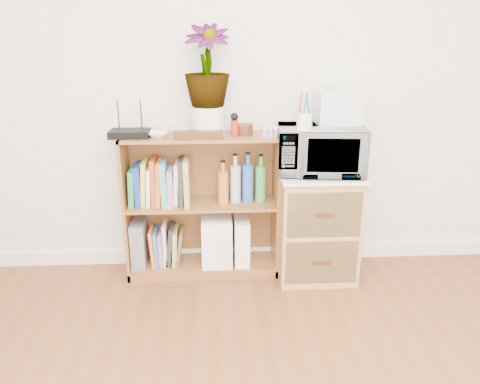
{
  "coord_description": "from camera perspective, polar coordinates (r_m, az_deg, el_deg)",
  "views": [
    {
      "loc": [
        -0.26,
        -0.81,
        1.56
      ],
      "look_at": [
        -0.11,
        1.95,
        0.62
      ],
      "focal_mm": 35.0,
      "sensor_mm": 36.0,
      "label": 1
    }
  ],
  "objects": [
    {
      "name": "skirting_board",
      "position": [
        3.41,
        1.53,
        -7.47
      ],
      "size": [
        4.0,
        0.02,
        0.1
      ],
      "primitive_type": "cube",
      "color": "white",
      "rests_on": "ground"
    },
    {
      "name": "small_appliance",
      "position": [
        3.05,
        11.82,
        10.09
      ],
      "size": [
        0.27,
        0.22,
        0.21
      ],
      "primitive_type": "cube",
      "color": "silver",
      "rests_on": "microwave"
    },
    {
      "name": "bookshelf",
      "position": [
        3.11,
        -4.63,
        -1.72
      ],
      "size": [
        1.0,
        0.3,
        0.95
      ],
      "primitive_type": "cube",
      "color": "brown",
      "rests_on": "ground"
    },
    {
      "name": "magazine_holder_mid",
      "position": [
        3.19,
        -1.96,
        -5.78
      ],
      "size": [
        0.1,
        0.26,
        0.33
      ],
      "primitive_type": "cube",
      "color": "white",
      "rests_on": "bookshelf"
    },
    {
      "name": "wooden_bowl",
      "position": [
        2.98,
        0.47,
        7.63
      ],
      "size": [
        0.11,
        0.11,
        0.07
      ],
      "primitive_type": "cylinder",
      "color": "#351A0E",
      "rests_on": "bookshelf"
    },
    {
      "name": "paint_jars",
      "position": [
        2.9,
        3.7,
        7.15
      ],
      "size": [
        0.11,
        0.04,
        0.06
      ],
      "primitive_type": "cube",
      "color": "pink",
      "rests_on": "bookshelf"
    },
    {
      "name": "plant_pot",
      "position": [
        2.98,
        -3.91,
        8.66
      ],
      "size": [
        0.21,
        0.21,
        0.18
      ],
      "primitive_type": "cylinder",
      "color": "silver",
      "rests_on": "bookshelf"
    },
    {
      "name": "magazine_holder_right",
      "position": [
        3.2,
        0.19,
        -5.87
      ],
      "size": [
        0.1,
        0.25,
        0.31
      ],
      "primitive_type": "cube",
      "color": "white",
      "rests_on": "bookshelf"
    },
    {
      "name": "trinket_box",
      "position": [
        2.87,
        -5.09,
        6.94
      ],
      "size": [
        0.3,
        0.08,
        0.05
      ],
      "primitive_type": "cube",
      "color": "#39230F",
      "rests_on": "bookshelf"
    },
    {
      "name": "potted_plant",
      "position": [
        2.94,
        -4.06,
        15.11
      ],
      "size": [
        0.28,
        0.28,
        0.49
      ],
      "primitive_type": "imported",
      "color": "#38732E",
      "rests_on": "plant_pot"
    },
    {
      "name": "wicker_unit",
      "position": [
        3.15,
        9.18,
        -4.04
      ],
      "size": [
        0.5,
        0.45,
        0.7
      ],
      "primitive_type": "cube",
      "color": "#9E7542",
      "rests_on": "ground"
    },
    {
      "name": "liquor_bottles",
      "position": [
        3.06,
        1.73,
        1.53
      ],
      "size": [
        0.47,
        0.07,
        0.32
      ],
      "color": "#BA6A22",
      "rests_on": "bookshelf"
    },
    {
      "name": "file_box",
      "position": [
        3.24,
        -12.13,
        -6.0
      ],
      "size": [
        0.09,
        0.25,
        0.31
      ],
      "primitive_type": "cube",
      "color": "slate",
      "rests_on": "bookshelf"
    },
    {
      "name": "kokeshi_doll",
      "position": [
        2.93,
        -0.68,
        7.76
      ],
      "size": [
        0.04,
        0.04,
        0.1
      ],
      "primitive_type": "cylinder",
      "color": "#A11F13",
      "rests_on": "bookshelf"
    },
    {
      "name": "lower_books",
      "position": [
        3.23,
        -8.96,
        -6.42
      ],
      "size": [
        0.23,
        0.19,
        0.3
      ],
      "color": "orange",
      "rests_on": "bookshelf"
    },
    {
      "name": "magazine_holder_left",
      "position": [
        3.19,
        -3.71,
        -5.82
      ],
      "size": [
        0.1,
        0.26,
        0.33
      ],
      "primitive_type": "cube",
      "color": "white",
      "rests_on": "bookshelf"
    },
    {
      "name": "white_bowl",
      "position": [
        2.96,
        -9.94,
        6.92
      ],
      "size": [
        0.13,
        0.13,
        0.03
      ],
      "primitive_type": "imported",
      "color": "white",
      "rests_on": "bookshelf"
    },
    {
      "name": "router",
      "position": [
        3.0,
        -13.29,
        6.96
      ],
      "size": [
        0.24,
        0.17,
        0.04
      ],
      "primitive_type": "cube",
      "color": "black",
      "rests_on": "bookshelf"
    },
    {
      "name": "microwave",
      "position": [
        2.98,
        9.74,
        5.08
      ],
      "size": [
        0.56,
        0.41,
        0.29
      ],
      "primitive_type": "imported",
      "rotation": [
        0.0,
        0.0,
        -0.09
      ],
      "color": "white",
      "rests_on": "wicker_unit"
    },
    {
      "name": "cookbooks",
      "position": [
        3.07,
        -9.64,
        1.06
      ],
      "size": [
        0.39,
        0.2,
        0.3
      ],
      "color": "#238347",
      "rests_on": "bookshelf"
    },
    {
      "name": "pen_cup",
      "position": [
        2.83,
        7.86,
        8.51
      ],
      "size": [
        0.09,
        0.09,
        0.1
      ],
      "primitive_type": "cylinder",
      "color": "white",
      "rests_on": "microwave"
    }
  ]
}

